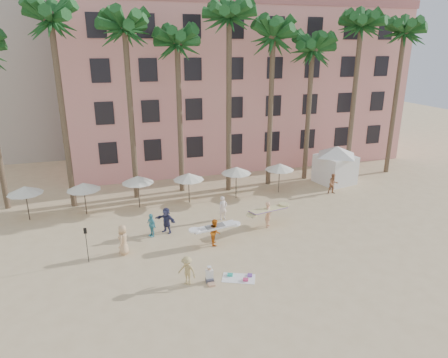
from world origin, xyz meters
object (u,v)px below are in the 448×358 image
carrier_yellow (268,213)px  carrier_white (215,231)px  cabana (336,161)px  pink_hotel (232,85)px

carrier_yellow → carrier_white: carrier_yellow is taller
cabana → carrier_yellow: cabana is taller
pink_hotel → cabana: size_ratio=6.51×
carrier_white → carrier_yellow: bearing=18.6°
cabana → carrier_white: cabana is taller
pink_hotel → carrier_white: (-7.91, -21.07, -7.08)m
carrier_yellow → carrier_white: bearing=-161.4°
pink_hotel → cabana: bearing=-64.1°
carrier_yellow → cabana: bearing=36.4°
cabana → carrier_yellow: size_ratio=1.70×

